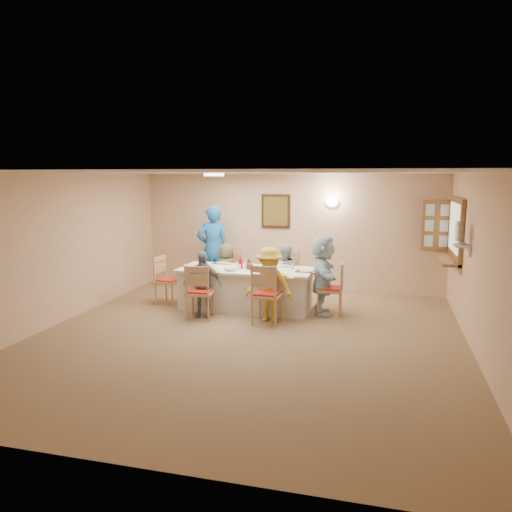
% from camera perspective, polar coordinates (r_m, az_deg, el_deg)
% --- Properties ---
extents(ground, '(7.00, 7.00, 0.00)m').
position_cam_1_polar(ground, '(7.69, -1.20, -9.43)').
color(ground, '#9C8056').
extents(room_walls, '(7.00, 7.00, 7.00)m').
position_cam_1_polar(room_walls, '(7.35, -1.24, 1.83)').
color(room_walls, beige).
rests_on(room_walls, ground).
extents(wall_picture, '(0.62, 0.05, 0.72)m').
position_cam_1_polar(wall_picture, '(10.75, 2.27, 5.14)').
color(wall_picture, '#3A2414').
rests_on(wall_picture, room_walls).
extents(wall_sconce, '(0.26, 0.09, 0.18)m').
position_cam_1_polar(wall_sconce, '(10.52, 8.68, 6.05)').
color(wall_sconce, white).
rests_on(wall_sconce, room_walls).
extents(ceiling_light, '(0.36, 0.36, 0.05)m').
position_cam_1_polar(ceiling_light, '(9.02, -4.82, 9.24)').
color(ceiling_light, white).
rests_on(ceiling_light, room_walls).
extents(serving_hatch, '(0.06, 1.50, 1.15)m').
position_cam_1_polar(serving_hatch, '(9.54, 21.89, 2.77)').
color(serving_hatch, brown).
rests_on(serving_hatch, room_walls).
extents(hatch_sill, '(0.30, 1.50, 0.05)m').
position_cam_1_polar(hatch_sill, '(9.59, 20.99, -0.31)').
color(hatch_sill, brown).
rests_on(hatch_sill, room_walls).
extents(shutter_door, '(0.55, 0.04, 1.00)m').
position_cam_1_polar(shutter_door, '(10.26, 19.93, 3.29)').
color(shutter_door, brown).
rests_on(shutter_door, room_walls).
extents(fan_shelf, '(0.22, 0.36, 0.03)m').
position_cam_1_polar(fan_shelf, '(8.21, 22.45, 1.10)').
color(fan_shelf, white).
rests_on(fan_shelf, room_walls).
extents(desk_fan, '(0.30, 0.30, 0.28)m').
position_cam_1_polar(desk_fan, '(8.19, 22.30, 2.15)').
color(desk_fan, '#A5A5A8').
rests_on(desk_fan, fan_shelf).
extents(dining_table, '(2.46, 1.04, 0.76)m').
position_cam_1_polar(dining_table, '(9.27, -1.15, -3.75)').
color(dining_table, beige).
rests_on(dining_table, ground).
extents(chair_back_left, '(0.55, 0.55, 1.03)m').
position_cam_1_polar(chair_back_left, '(10.16, -3.19, -1.84)').
color(chair_back_left, tan).
rests_on(chair_back_left, ground).
extents(chair_back_right, '(0.52, 0.52, 0.96)m').
position_cam_1_polar(chair_back_right, '(9.88, 3.46, -2.38)').
color(chair_back_right, tan).
rests_on(chair_back_right, ground).
extents(chair_front_left, '(0.51, 0.51, 0.96)m').
position_cam_1_polar(chair_front_left, '(8.69, -6.41, -4.01)').
color(chair_front_left, tan).
rests_on(chair_front_left, ground).
extents(chair_front_right, '(0.52, 0.52, 1.02)m').
position_cam_1_polar(chair_front_right, '(8.34, 1.33, -4.30)').
color(chair_front_right, tan).
rests_on(chair_front_right, ground).
extents(chair_left_end, '(0.50, 0.50, 0.93)m').
position_cam_1_polar(chair_left_end, '(9.78, -9.94, -2.70)').
color(chair_left_end, tan).
rests_on(chair_left_end, ground).
extents(chair_right_end, '(0.48, 0.48, 0.96)m').
position_cam_1_polar(chair_right_end, '(8.96, 8.44, -3.66)').
color(chair_right_end, tan).
rests_on(chair_right_end, ground).
extents(diner_back_left, '(0.67, 0.54, 1.13)m').
position_cam_1_polar(diner_back_left, '(10.04, -3.40, -1.69)').
color(diner_back_left, brown).
rests_on(diner_back_left, ground).
extents(diner_back_right, '(0.65, 0.56, 1.14)m').
position_cam_1_polar(diner_back_right, '(9.74, 3.33, -2.00)').
color(diner_back_right, '#A3B0BF').
rests_on(diner_back_right, ground).
extents(diner_front_left, '(0.76, 0.46, 1.16)m').
position_cam_1_polar(diner_front_left, '(8.78, -6.14, -3.18)').
color(diner_front_left, gray).
rests_on(diner_front_left, ground).
extents(diner_front_right, '(0.91, 0.62, 1.27)m').
position_cam_1_polar(diner_front_right, '(8.43, 1.52, -3.28)').
color(diner_front_right, gold).
rests_on(diner_front_right, ground).
extents(diner_right_end, '(1.44, 0.79, 1.42)m').
position_cam_1_polar(diner_right_end, '(8.93, 7.65, -2.15)').
color(diner_right_end, silver).
rests_on(diner_right_end, ground).
extents(caregiver, '(1.03, 0.98, 1.84)m').
position_cam_1_polar(caregiver, '(10.56, -4.96, 0.80)').
color(caregiver, '#1C6BB7').
rests_on(caregiver, ground).
extents(placemat_fl, '(0.33, 0.24, 0.01)m').
position_cam_1_polar(placemat_fl, '(8.98, -5.58, -1.72)').
color(placemat_fl, '#472B19').
rests_on(placemat_fl, dining_table).
extents(plate_fl, '(0.25, 0.25, 0.02)m').
position_cam_1_polar(plate_fl, '(8.98, -5.58, -1.66)').
color(plate_fl, white).
rests_on(plate_fl, dining_table).
extents(napkin_fl, '(0.15, 0.15, 0.01)m').
position_cam_1_polar(napkin_fl, '(8.88, -4.60, -1.79)').
color(napkin_fl, '#FFF535').
rests_on(napkin_fl, dining_table).
extents(placemat_fr, '(0.35, 0.26, 0.01)m').
position_cam_1_polar(placemat_fr, '(8.65, 1.91, -2.10)').
color(placemat_fr, '#472B19').
rests_on(placemat_fr, dining_table).
extents(plate_fr, '(0.23, 0.23, 0.01)m').
position_cam_1_polar(plate_fr, '(8.65, 1.91, -2.04)').
color(plate_fr, white).
rests_on(plate_fr, dining_table).
extents(napkin_fr, '(0.14, 0.14, 0.01)m').
position_cam_1_polar(napkin_fr, '(8.56, 3.01, -2.18)').
color(napkin_fr, '#FFF535').
rests_on(napkin_fr, dining_table).
extents(placemat_bl, '(0.36, 0.26, 0.01)m').
position_cam_1_polar(placemat_bl, '(9.76, -3.88, -0.82)').
color(placemat_bl, '#472B19').
rests_on(placemat_bl, dining_table).
extents(plate_bl, '(0.24, 0.24, 0.02)m').
position_cam_1_polar(plate_bl, '(9.76, -3.88, -0.76)').
color(plate_bl, white).
rests_on(plate_bl, dining_table).
extents(napkin_bl, '(0.14, 0.14, 0.01)m').
position_cam_1_polar(napkin_bl, '(9.66, -2.97, -0.88)').
color(napkin_bl, '#FFF535').
rests_on(napkin_bl, dining_table).
extents(placemat_br, '(0.36, 0.27, 0.01)m').
position_cam_1_polar(placemat_br, '(9.46, 3.03, -1.14)').
color(placemat_br, '#472B19').
rests_on(placemat_br, dining_table).
extents(plate_br, '(0.25, 0.25, 0.02)m').
position_cam_1_polar(plate_br, '(9.45, 3.03, -1.08)').
color(plate_br, white).
rests_on(plate_br, dining_table).
extents(napkin_br, '(0.13, 0.13, 0.01)m').
position_cam_1_polar(napkin_br, '(9.37, 4.05, -1.20)').
color(napkin_br, '#FFF535').
rests_on(napkin_br, dining_table).
extents(placemat_le, '(0.32, 0.24, 0.01)m').
position_cam_1_polar(placemat_le, '(9.55, -7.53, -1.11)').
color(placemat_le, '#472B19').
rests_on(placemat_le, dining_table).
extents(plate_le, '(0.25, 0.25, 0.02)m').
position_cam_1_polar(plate_le, '(9.54, -7.53, -1.05)').
color(plate_le, white).
rests_on(plate_le, dining_table).
extents(napkin_le, '(0.13, 0.13, 0.01)m').
position_cam_1_polar(napkin_le, '(9.43, -6.63, -1.17)').
color(napkin_le, '#FFF535').
rests_on(napkin_le, dining_table).
extents(placemat_re, '(0.37, 0.28, 0.01)m').
position_cam_1_polar(placemat_re, '(8.96, 5.75, -1.75)').
color(placemat_re, '#472B19').
rests_on(placemat_re, dining_table).
extents(plate_re, '(0.24, 0.24, 0.01)m').
position_cam_1_polar(plate_re, '(8.96, 5.75, -1.69)').
color(plate_re, white).
rests_on(plate_re, dining_table).
extents(napkin_re, '(0.13, 0.13, 0.01)m').
position_cam_1_polar(napkin_re, '(8.88, 6.85, -1.82)').
color(napkin_re, '#FFF535').
rests_on(napkin_re, dining_table).
extents(teacup_a, '(0.12, 0.12, 0.08)m').
position_cam_1_polar(teacup_a, '(9.11, -6.70, -1.34)').
color(teacup_a, white).
rests_on(teacup_a, dining_table).
extents(teacup_b, '(0.13, 0.13, 0.09)m').
position_cam_1_polar(teacup_b, '(9.57, 1.82, -0.75)').
color(teacup_b, white).
rests_on(teacup_b, dining_table).
extents(bowl_a, '(0.36, 0.36, 0.05)m').
position_cam_1_polar(bowl_a, '(8.99, -2.92, -1.52)').
color(bowl_a, white).
rests_on(bowl_a, dining_table).
extents(bowl_b, '(0.26, 0.26, 0.06)m').
position_cam_1_polar(bowl_b, '(9.37, 1.59, -1.06)').
color(bowl_b, white).
rests_on(bowl_b, dining_table).
extents(condiment_ketchup, '(0.10, 0.11, 0.23)m').
position_cam_1_polar(condiment_ketchup, '(9.18, -1.78, -0.72)').
color(condiment_ketchup, red).
rests_on(condiment_ketchup, dining_table).
extents(condiment_brown, '(0.11, 0.11, 0.19)m').
position_cam_1_polar(condiment_brown, '(9.22, -0.88, -0.81)').
color(condiment_brown, '#552D16').
rests_on(condiment_brown, dining_table).
extents(condiment_malt, '(0.17, 0.17, 0.17)m').
position_cam_1_polar(condiment_malt, '(9.11, -0.73, -1.00)').
color(condiment_malt, '#552D16').
rests_on(condiment_malt, dining_table).
extents(drinking_glass, '(0.07, 0.07, 0.10)m').
position_cam_1_polar(drinking_glass, '(9.27, -1.97, -1.01)').
color(drinking_glass, silver).
rests_on(drinking_glass, dining_table).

